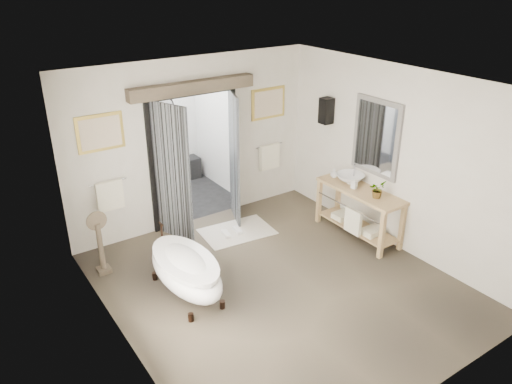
% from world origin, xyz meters
% --- Properties ---
extents(ground_plane, '(5.00, 5.00, 0.00)m').
position_xyz_m(ground_plane, '(0.00, 0.00, 0.00)').
color(ground_plane, brown).
extents(room_shell, '(4.52, 5.02, 2.91)m').
position_xyz_m(room_shell, '(-0.04, -0.11, 1.86)').
color(room_shell, silver).
rests_on(room_shell, ground_plane).
extents(shower_room, '(2.22, 2.01, 2.51)m').
position_xyz_m(shower_room, '(0.00, 3.99, 0.91)').
color(shower_room, black).
rests_on(shower_room, ground_plane).
extents(back_wall_dressing, '(3.82, 0.78, 2.52)m').
position_xyz_m(back_wall_dressing, '(0.00, 2.32, 1.56)').
color(back_wall_dressing, black).
rests_on(back_wall_dressing, ground_plane).
extents(clawfoot_tub, '(0.72, 1.61, 0.79)m').
position_xyz_m(clawfoot_tub, '(-1.19, 0.57, 0.38)').
color(clawfoot_tub, black).
rests_on(clawfoot_tub, ground_plane).
extents(vanity, '(0.57, 1.60, 0.85)m').
position_xyz_m(vanity, '(1.95, 0.43, 0.51)').
color(vanity, tan).
rests_on(vanity, ground_plane).
extents(pedestal_mirror, '(0.30, 0.19, 1.02)m').
position_xyz_m(pedestal_mirror, '(-1.98, 1.76, 0.44)').
color(pedestal_mirror, brown).
rests_on(pedestal_mirror, ground_plane).
extents(rug, '(1.27, 0.91, 0.01)m').
position_xyz_m(rug, '(0.33, 1.67, 0.01)').
color(rug, silver).
rests_on(rug, ground_plane).
extents(slippers, '(0.37, 0.26, 0.05)m').
position_xyz_m(slippers, '(0.22, 1.66, 0.04)').
color(slippers, silver).
rests_on(slippers, rug).
extents(basin, '(0.63, 0.63, 0.17)m').
position_xyz_m(basin, '(2.00, 0.72, 0.93)').
color(basin, white).
rests_on(basin, vanity).
extents(plant, '(0.30, 0.28, 0.28)m').
position_xyz_m(plant, '(1.96, 0.08, 0.99)').
color(plant, gray).
rests_on(plant, vanity).
extents(soap_bottle_a, '(0.10, 0.10, 0.19)m').
position_xyz_m(soap_bottle_a, '(1.92, 0.54, 0.94)').
color(soap_bottle_a, gray).
rests_on(soap_bottle_a, vanity).
extents(soap_bottle_b, '(0.15, 0.15, 0.16)m').
position_xyz_m(soap_bottle_b, '(1.96, 1.07, 0.93)').
color(soap_bottle_b, gray).
rests_on(soap_bottle_b, vanity).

